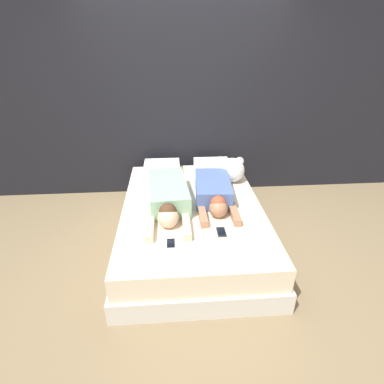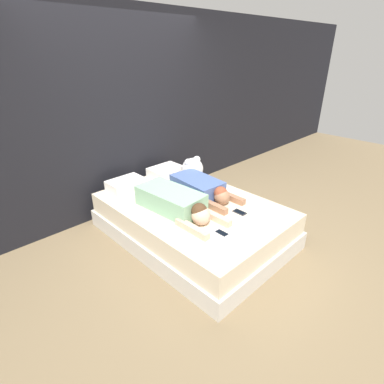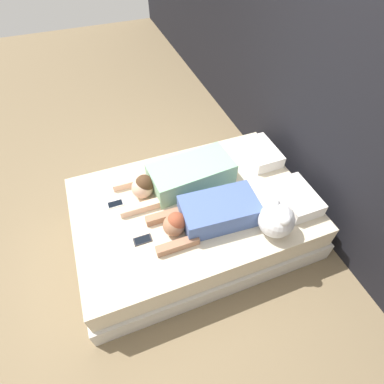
{
  "view_description": "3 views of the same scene",
  "coord_description": "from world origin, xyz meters",
  "px_view_note": "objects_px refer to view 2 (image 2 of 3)",
  "views": [
    {
      "loc": [
        -0.2,
        -2.73,
        2.05
      ],
      "look_at": [
        0.0,
        0.0,
        0.6
      ],
      "focal_mm": 28.0,
      "sensor_mm": 36.0,
      "label": 1
    },
    {
      "loc": [
        -2.16,
        -2.22,
        2.09
      ],
      "look_at": [
        0.0,
        0.0,
        0.6
      ],
      "focal_mm": 28.0,
      "sensor_mm": 36.0,
      "label": 2
    },
    {
      "loc": [
        1.63,
        -0.62,
        2.56
      ],
      "look_at": [
        0.0,
        0.0,
        0.6
      ],
      "focal_mm": 28.0,
      "sensor_mm": 36.0,
      "label": 3
    }
  ],
  "objects_px": {
    "pillow_head_right": "(165,171)",
    "plush_toy": "(193,168)",
    "bed": "(192,220)",
    "person_left": "(176,202)",
    "cell_phone_left": "(222,233)",
    "pillow_head_left": "(126,184)",
    "cell_phone_right": "(240,212)",
    "person_right": "(202,188)"
  },
  "relations": [
    {
      "from": "cell_phone_right",
      "to": "plush_toy",
      "type": "xyz_separation_m",
      "value": [
        0.3,
        1.05,
        0.15
      ]
    },
    {
      "from": "pillow_head_right",
      "to": "person_left",
      "type": "distance_m",
      "value": 1.06
    },
    {
      "from": "pillow_head_left",
      "to": "plush_toy",
      "type": "bearing_deg",
      "value": -22.48
    },
    {
      "from": "pillow_head_left",
      "to": "cell_phone_left",
      "type": "height_order",
      "value": "pillow_head_left"
    },
    {
      "from": "pillow_head_left",
      "to": "cell_phone_left",
      "type": "distance_m",
      "value": 1.55
    },
    {
      "from": "bed",
      "to": "person_left",
      "type": "distance_m",
      "value": 0.42
    },
    {
      "from": "person_right",
      "to": "pillow_head_left",
      "type": "bearing_deg",
      "value": 124.69
    },
    {
      "from": "person_right",
      "to": "pillow_head_right",
      "type": "bearing_deg",
      "value": 84.04
    },
    {
      "from": "pillow_head_left",
      "to": "person_left",
      "type": "height_order",
      "value": "person_left"
    },
    {
      "from": "pillow_head_right",
      "to": "person_left",
      "type": "relative_size",
      "value": 0.4
    },
    {
      "from": "pillow_head_right",
      "to": "bed",
      "type": "bearing_deg",
      "value": -110.22
    },
    {
      "from": "pillow_head_left",
      "to": "pillow_head_right",
      "type": "height_order",
      "value": "same"
    },
    {
      "from": "cell_phone_right",
      "to": "plush_toy",
      "type": "bearing_deg",
      "value": 74.24
    },
    {
      "from": "person_left",
      "to": "bed",
      "type": "bearing_deg",
      "value": 1.71
    },
    {
      "from": "pillow_head_right",
      "to": "pillow_head_left",
      "type": "bearing_deg",
      "value": 180.0
    },
    {
      "from": "pillow_head_right",
      "to": "cell_phone_left",
      "type": "distance_m",
      "value": 1.64
    },
    {
      "from": "pillow_head_right",
      "to": "person_left",
      "type": "bearing_deg",
      "value": -122.89
    },
    {
      "from": "person_left",
      "to": "cell_phone_left",
      "type": "distance_m",
      "value": 0.66
    },
    {
      "from": "cell_phone_right",
      "to": "pillow_head_left",
      "type": "bearing_deg",
      "value": 111.49
    },
    {
      "from": "pillow_head_right",
      "to": "person_left",
      "type": "xyz_separation_m",
      "value": [
        -0.58,
        -0.89,
        0.04
      ]
    },
    {
      "from": "person_left",
      "to": "cell_phone_left",
      "type": "bearing_deg",
      "value": -88.37
    },
    {
      "from": "person_left",
      "to": "person_right",
      "type": "bearing_deg",
      "value": 8.53
    },
    {
      "from": "pillow_head_right",
      "to": "cell_phone_left",
      "type": "bearing_deg",
      "value": -109.89
    },
    {
      "from": "person_right",
      "to": "cell_phone_left",
      "type": "height_order",
      "value": "person_right"
    },
    {
      "from": "bed",
      "to": "cell_phone_right",
      "type": "height_order",
      "value": "cell_phone_right"
    },
    {
      "from": "person_right",
      "to": "cell_phone_right",
      "type": "xyz_separation_m",
      "value": [
        -0.01,
        -0.59,
        -0.09
      ]
    },
    {
      "from": "bed",
      "to": "pillow_head_right",
      "type": "distance_m",
      "value": 0.99
    },
    {
      "from": "cell_phone_left",
      "to": "cell_phone_right",
      "type": "relative_size",
      "value": 1.0
    },
    {
      "from": "person_left",
      "to": "plush_toy",
      "type": "xyz_separation_m",
      "value": [
        0.78,
        0.54,
        0.05
      ]
    },
    {
      "from": "cell_phone_right",
      "to": "pillow_head_right",
      "type": "bearing_deg",
      "value": 86.05
    },
    {
      "from": "pillow_head_right",
      "to": "plush_toy",
      "type": "bearing_deg",
      "value": -60.37
    },
    {
      "from": "bed",
      "to": "pillow_head_right",
      "type": "bearing_deg",
      "value": 69.78
    },
    {
      "from": "person_left",
      "to": "cell_phone_right",
      "type": "bearing_deg",
      "value": -47.11
    },
    {
      "from": "cell_phone_right",
      "to": "person_left",
      "type": "bearing_deg",
      "value": 132.89
    },
    {
      "from": "pillow_head_right",
      "to": "cell_phone_right",
      "type": "bearing_deg",
      "value": -93.95
    },
    {
      "from": "bed",
      "to": "person_left",
      "type": "xyz_separation_m",
      "value": [
        -0.25,
        -0.01,
        0.34
      ]
    },
    {
      "from": "bed",
      "to": "person_left",
      "type": "relative_size",
      "value": 1.93
    },
    {
      "from": "cell_phone_right",
      "to": "bed",
      "type": "bearing_deg",
      "value": 113.57
    },
    {
      "from": "pillow_head_right",
      "to": "plush_toy",
      "type": "xyz_separation_m",
      "value": [
        0.2,
        -0.35,
        0.09
      ]
    },
    {
      "from": "plush_toy",
      "to": "cell_phone_right",
      "type": "bearing_deg",
      "value": -105.76
    },
    {
      "from": "pillow_head_left",
      "to": "person_left",
      "type": "xyz_separation_m",
      "value": [
        0.07,
        -0.89,
        0.04
      ]
    },
    {
      "from": "pillow_head_left",
      "to": "cell_phone_right",
      "type": "relative_size",
      "value": 3.04
    }
  ]
}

